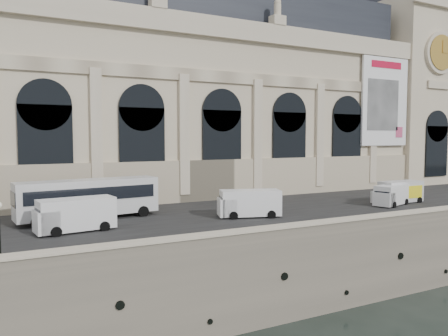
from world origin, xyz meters
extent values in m
plane|color=black|center=(0.00, 0.00, 0.00)|extent=(260.00, 260.00, 0.00)
cube|color=gray|center=(0.00, 35.00, 3.00)|extent=(160.00, 70.00, 6.00)
cube|color=#2D2D2D|center=(0.00, 14.00, 6.03)|extent=(160.00, 24.00, 0.06)
cube|color=gray|center=(0.00, 0.60, 6.55)|extent=(160.00, 1.20, 1.10)
cube|color=beige|center=(0.00, 0.60, 7.15)|extent=(160.00, 1.40, 0.12)
cube|color=beige|center=(-6.00, 31.00, 17.00)|extent=(68.00, 18.00, 22.00)
cube|color=beige|center=(-6.00, 21.85, 8.50)|extent=(68.60, 0.40, 5.00)
cube|color=beige|center=(-6.00, 21.70, 26.80)|extent=(69.00, 0.80, 2.40)
cube|color=beige|center=(-6.00, 21.85, 21.00)|extent=(68.00, 0.30, 1.40)
cube|color=#22262E|center=(-6.00, 31.00, 31.00)|extent=(64.00, 15.00, 6.00)
cube|color=black|center=(-24.00, 21.82, 12.50)|extent=(5.20, 0.25, 9.00)
cylinder|color=black|center=(-24.00, 21.82, 17.00)|extent=(5.20, 0.25, 5.20)
cube|color=beige|center=(-19.00, 21.75, 14.00)|extent=(1.20, 0.50, 14.00)
cube|color=black|center=(-14.00, 21.82, 12.50)|extent=(5.20, 0.25, 9.00)
cylinder|color=black|center=(-14.00, 21.82, 17.00)|extent=(5.20, 0.25, 5.20)
cube|color=beige|center=(-9.00, 21.75, 14.00)|extent=(1.20, 0.50, 14.00)
cube|color=black|center=(-4.00, 21.82, 12.50)|extent=(5.20, 0.25, 9.00)
cylinder|color=black|center=(-4.00, 21.82, 17.00)|extent=(5.20, 0.25, 5.20)
cube|color=beige|center=(1.00, 21.75, 14.00)|extent=(1.20, 0.50, 14.00)
cube|color=black|center=(6.00, 21.82, 12.50)|extent=(5.20, 0.25, 9.00)
cylinder|color=black|center=(6.00, 21.82, 17.00)|extent=(5.20, 0.25, 5.20)
cube|color=beige|center=(11.00, 21.75, 14.00)|extent=(1.20, 0.50, 14.00)
cube|color=black|center=(16.00, 21.82, 12.50)|extent=(5.20, 0.25, 9.00)
cylinder|color=black|center=(16.00, 21.82, 17.00)|extent=(5.20, 0.25, 5.20)
cube|color=beige|center=(21.00, 21.75, 14.00)|extent=(1.20, 0.50, 14.00)
cube|color=white|center=(23.00, 21.55, 19.00)|extent=(9.00, 0.35, 13.00)
cube|color=#BB0C2B|center=(23.00, 21.35, 24.40)|extent=(6.00, 0.06, 1.00)
cube|color=gray|center=(22.50, 21.35, 18.50)|extent=(6.20, 0.06, 7.50)
cube|color=#C4456C|center=(26.00, 21.35, 14.50)|extent=(1.40, 0.06, 1.60)
cube|color=beige|center=(34.00, 28.00, 21.00)|extent=(12.00, 14.00, 30.00)
cube|color=beige|center=(34.00, 20.70, 35.00)|extent=(13.00, 0.80, 2.00)
cylinder|color=beige|center=(34.00, 20.75, 27.00)|extent=(6.60, 0.50, 6.60)
cylinder|color=black|center=(34.00, 20.45, 27.00)|extent=(5.40, 0.15, 5.40)
cylinder|color=gold|center=(34.00, 20.38, 27.00)|extent=(5.50, 0.06, 5.50)
cube|color=gold|center=(34.00, 20.30, 27.90)|extent=(0.14, 0.05, 2.00)
cube|color=gold|center=(34.60, 20.30, 27.00)|extent=(1.40, 0.05, 0.14)
cube|color=black|center=(34.00, 20.85, 11.50)|extent=(5.00, 0.25, 8.00)
cube|color=silver|center=(-20.93, 15.84, 8.14)|extent=(13.06, 4.21, 3.31)
cube|color=black|center=(-27.32, 15.06, 8.46)|extent=(0.38, 2.45, 1.28)
cube|color=black|center=(-20.76, 14.47, 8.57)|extent=(11.68, 1.50, 1.18)
cube|color=black|center=(-21.09, 17.21, 8.57)|extent=(11.68, 1.50, 1.18)
cylinder|color=black|center=(-25.54, 13.93, 6.53)|extent=(1.10, 0.45, 1.07)
cylinder|color=black|center=(-25.87, 16.58, 6.53)|extent=(1.10, 0.45, 1.07)
cylinder|color=black|center=(-15.99, 15.10, 6.53)|extent=(1.10, 0.45, 1.07)
cylinder|color=black|center=(-16.31, 17.75, 6.53)|extent=(1.10, 0.45, 1.07)
cube|color=white|center=(-22.76, 11.07, 7.49)|extent=(6.20, 3.04, 2.53)
cube|color=white|center=(-25.12, 10.77, 7.10)|extent=(1.94, 2.51, 1.76)
cube|color=black|center=(-25.73, 10.69, 7.71)|extent=(0.31, 1.98, 0.88)
cylinder|color=black|center=(-24.50, 9.68, 6.42)|extent=(0.87, 0.38, 0.84)
cylinder|color=black|center=(-24.79, 11.98, 6.42)|extent=(0.87, 0.38, 0.84)
cylinder|color=black|center=(-20.72, 10.16, 6.42)|extent=(0.87, 0.38, 0.84)
cylinder|color=black|center=(-21.01, 12.45, 6.42)|extent=(0.87, 0.38, 0.84)
cube|color=white|center=(-6.86, 10.20, 7.43)|extent=(6.11, 3.87, 2.43)
cube|color=white|center=(-9.03, 10.91, 7.06)|extent=(2.21, 2.60, 1.69)
cube|color=black|center=(-9.60, 11.09, 7.64)|extent=(0.64, 1.83, 0.85)
cylinder|color=black|center=(-8.94, 9.71, 6.40)|extent=(0.85, 0.50, 0.80)
cylinder|color=black|center=(-8.26, 11.82, 6.40)|extent=(0.85, 0.50, 0.80)
cylinder|color=black|center=(-5.47, 8.58, 6.40)|extent=(0.85, 0.50, 0.80)
cylinder|color=black|center=(-4.78, 10.69, 6.40)|extent=(0.85, 0.50, 0.80)
cube|color=white|center=(11.09, 9.15, 7.27)|extent=(5.44, 3.46, 2.16)
cube|color=white|center=(9.16, 8.52, 6.94)|extent=(1.97, 2.32, 1.50)
cube|color=black|center=(8.66, 8.35, 7.46)|extent=(0.59, 1.63, 0.75)
cylinder|color=black|center=(9.85, 7.71, 6.36)|extent=(0.75, 0.45, 0.71)
cylinder|color=black|center=(9.24, 9.58, 6.36)|extent=(0.75, 0.45, 0.71)
cylinder|color=black|center=(12.94, 8.72, 6.36)|extent=(0.75, 0.45, 0.71)
cylinder|color=black|center=(12.32, 10.60, 6.36)|extent=(0.75, 0.45, 0.71)
cube|color=silver|center=(13.48, 10.01, 7.39)|extent=(5.39, 2.08, 2.42)
cube|color=yellow|center=(13.47, 8.95, 7.39)|extent=(4.66, 0.08, 1.44)
cube|color=#BB0C2B|center=(13.47, 8.95, 7.39)|extent=(2.69, 0.05, 0.54)
cube|color=silver|center=(10.43, 10.02, 6.85)|extent=(1.44, 1.98, 1.35)
cylinder|color=black|center=(10.96, 8.99, 6.36)|extent=(0.72, 0.25, 0.72)
cylinder|color=black|center=(10.97, 11.05, 6.36)|extent=(0.72, 0.25, 0.72)
cylinder|color=black|center=(15.45, 8.97, 6.36)|extent=(0.72, 0.25, 0.72)
cylinder|color=black|center=(15.45, 11.04, 6.36)|extent=(0.72, 0.25, 0.72)
cylinder|color=black|center=(-28.35, 2.45, 6.19)|extent=(0.41, 0.41, 0.37)
camera|label=1|loc=(-28.13, -25.71, 13.69)|focal=35.00mm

